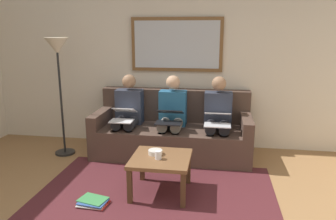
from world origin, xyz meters
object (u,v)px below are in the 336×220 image
object	(u,v)px
coffee_table	(161,162)
person_left	(218,116)
person_middle	(172,114)
person_right	(128,112)
couch	(173,133)
framed_mirror	(177,45)
magazine_stack	(93,202)
cup	(158,155)
laptop_silver	(218,119)
standing_lamp	(58,59)
laptop_black	(169,117)
bowl	(155,152)
laptop_white	(123,115)

from	to	relation	value
coffee_table	person_left	xyz separation A→B (m)	(-0.59, -1.15, 0.25)
person_middle	person_right	distance (m)	0.64
couch	framed_mirror	distance (m)	1.30
person_left	magazine_stack	bearing A→B (deg)	50.82
cup	person_right	size ratio (longest dim) A/B	0.08
laptop_silver	person_middle	bearing A→B (deg)	-20.32
couch	standing_lamp	bearing A→B (deg)	9.80
laptop_black	standing_lamp	distance (m)	1.72
framed_mirror	bowl	bearing A→B (deg)	89.00
laptop_black	standing_lamp	size ratio (longest dim) A/B	0.23
cup	standing_lamp	xyz separation A→B (m)	(1.58, -1.01, 0.91)
bowl	framed_mirror	bearing A→B (deg)	-91.00
cup	magazine_stack	xyz separation A→B (m)	(0.63, 0.32, -0.43)
couch	person_middle	xyz separation A→B (m)	(0.00, 0.07, 0.30)
coffee_table	laptop_silver	size ratio (longest dim) A/B	1.71
person_middle	laptop_white	size ratio (longest dim) A/B	2.97
cup	laptop_white	xyz separation A→B (m)	(0.67, -0.98, 0.16)
person_middle	laptop_black	distance (m)	0.23
person_right	bowl	bearing A→B (deg)	119.71
laptop_white	person_right	bearing A→B (deg)	-90.00
couch	magazine_stack	xyz separation A→B (m)	(0.60, 1.59, -0.28)
person_left	bowl	bearing A→B (deg)	58.19
coffee_table	bowl	distance (m)	0.14
laptop_black	framed_mirror	bearing A→B (deg)	-90.00
bowl	magazine_stack	bearing A→B (deg)	37.90
laptop_black	magazine_stack	size ratio (longest dim) A/B	1.15
cup	magazine_stack	world-z (taller)	cup
cup	bowl	xyz separation A→B (m)	(0.06, -0.13, -0.02)
bowl	laptop_white	distance (m)	1.06
laptop_black	laptop_white	size ratio (longest dim) A/B	0.99
laptop_white	standing_lamp	size ratio (longest dim) A/B	0.23
person_middle	magazine_stack	bearing A→B (deg)	68.49
coffee_table	cup	distance (m)	0.12
cup	laptop_silver	xyz separation A→B (m)	(-0.61, -0.97, 0.17)
person_left	laptop_silver	xyz separation A→B (m)	(0.00, 0.24, 0.02)
person_right	standing_lamp	bearing A→B (deg)	12.33
couch	bowl	world-z (taller)	couch
framed_mirror	standing_lamp	size ratio (longest dim) A/B	0.82
framed_mirror	laptop_white	bearing A→B (deg)	46.99
laptop_silver	person_left	bearing A→B (deg)	-90.00
person_left	cup	bearing A→B (deg)	63.18
standing_lamp	laptop_white	bearing A→B (deg)	178.09
person_left	couch	bearing A→B (deg)	-6.13
cup	couch	bearing A→B (deg)	-88.62
framed_mirror	coffee_table	size ratio (longest dim) A/B	2.14
laptop_silver	standing_lamp	distance (m)	2.31
couch	person_left	bearing A→B (deg)	173.87
bowl	magazine_stack	size ratio (longest dim) A/B	0.48
coffee_table	laptop_white	xyz separation A→B (m)	(0.69, -0.92, 0.27)
couch	bowl	size ratio (longest dim) A/B	14.03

